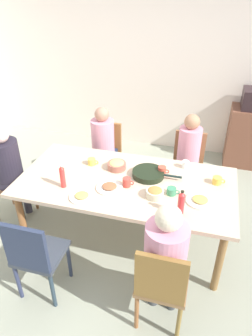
# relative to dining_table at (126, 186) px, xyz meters

# --- Properties ---
(ground_plane) EXTENTS (7.13, 7.13, 0.00)m
(ground_plane) POSITION_rel_dining_table_xyz_m (0.00, 0.00, -0.69)
(ground_plane) COLOR gray
(wall_back) EXTENTS (6.18, 0.12, 2.60)m
(wall_back) POSITION_rel_dining_table_xyz_m (0.00, 2.36, 0.61)
(wall_back) COLOR silver
(wall_back) RESTS_ON ground_plane
(dining_table) EXTENTS (2.18, 1.10, 0.76)m
(dining_table) POSITION_rel_dining_table_xyz_m (0.00, 0.00, 0.00)
(dining_table) COLOR #D0B394
(dining_table) RESTS_ON ground_plane
(chair_0) EXTENTS (0.40, 0.40, 0.90)m
(chair_0) POSITION_rel_dining_table_xyz_m (0.54, 0.93, -0.18)
(chair_0) COLOR olive
(chair_0) RESTS_ON ground_plane
(person_0) EXTENTS (0.30, 0.30, 1.20)m
(person_0) POSITION_rel_dining_table_xyz_m (0.54, 0.84, 0.01)
(person_0) COLOR brown
(person_0) RESTS_ON ground_plane
(chair_1) EXTENTS (0.40, 0.40, 0.90)m
(chair_1) POSITION_rel_dining_table_xyz_m (-1.47, 0.00, -0.18)
(chair_1) COLOR brown
(chair_1) RESTS_ON ground_plane
(person_1) EXTENTS (0.32, 0.32, 1.18)m
(person_1) POSITION_rel_dining_table_xyz_m (-1.38, 0.00, 0.02)
(person_1) COLOR #363442
(person_1) RESTS_ON ground_plane
(chair_2) EXTENTS (0.40, 0.40, 0.90)m
(chair_2) POSITION_rel_dining_table_xyz_m (-0.54, -0.93, -0.18)
(chair_2) COLOR #363C48
(chair_2) RESTS_ON ground_plane
(chair_3) EXTENTS (0.40, 0.40, 0.90)m
(chair_3) POSITION_rel_dining_table_xyz_m (0.54, -0.93, -0.18)
(chair_3) COLOR olive
(chair_3) RESTS_ON ground_plane
(person_3) EXTENTS (0.32, 0.32, 1.20)m
(person_3) POSITION_rel_dining_table_xyz_m (0.54, -0.84, 0.03)
(person_3) COLOR #3E4146
(person_3) RESTS_ON ground_plane
(chair_4) EXTENTS (0.40, 0.40, 0.90)m
(chair_4) POSITION_rel_dining_table_xyz_m (-0.54, 0.93, -0.18)
(chair_4) COLOR #895B41
(chair_4) RESTS_ON ground_plane
(person_4) EXTENTS (0.30, 0.30, 1.17)m
(person_4) POSITION_rel_dining_table_xyz_m (-0.54, 0.84, 0.01)
(person_4) COLOR #25394E
(person_4) RESTS_ON ground_plane
(plate_0) EXTENTS (0.26, 0.26, 0.04)m
(plate_0) POSITION_rel_dining_table_xyz_m (-0.12, -0.17, 0.08)
(plate_0) COLOR silver
(plate_0) RESTS_ON dining_table
(plate_1) EXTENTS (0.26, 0.26, 0.04)m
(plate_1) POSITION_rel_dining_table_xyz_m (0.75, -0.15, 0.08)
(plate_1) COLOR silver
(plate_1) RESTS_ON dining_table
(plate_2) EXTENTS (0.24, 0.24, 0.04)m
(plate_2) POSITION_rel_dining_table_xyz_m (-0.32, -0.38, 0.08)
(plate_2) COLOR white
(plate_2) RESTS_ON dining_table
(bowl_0) EXTENTS (0.17, 0.17, 0.09)m
(bowl_0) POSITION_rel_dining_table_xyz_m (0.33, -0.19, 0.11)
(bowl_0) COLOR beige
(bowl_0) RESTS_ON dining_table
(bowl_1) EXTENTS (0.20, 0.20, 0.09)m
(bowl_1) POSITION_rel_dining_table_xyz_m (-0.16, 0.19, 0.11)
(bowl_1) COLOR #A15F4E
(bowl_1) RESTS_ON dining_table
(serving_pan) EXTENTS (0.51, 0.33, 0.06)m
(serving_pan) POSITION_rel_dining_table_xyz_m (0.20, 0.14, 0.10)
(serving_pan) COLOR black
(serving_pan) RESTS_ON dining_table
(cup_0) EXTENTS (0.11, 0.07, 0.08)m
(cup_0) POSITION_rel_dining_table_xyz_m (0.55, 0.41, 0.11)
(cup_0) COLOR white
(cup_0) RESTS_ON dining_table
(cup_1) EXTENTS (0.12, 0.08, 0.09)m
(cup_1) POSITION_rel_dining_table_xyz_m (0.33, 0.21, 0.12)
(cup_1) COLOR #D04B37
(cup_1) RESTS_ON dining_table
(cup_2) EXTENTS (0.12, 0.08, 0.09)m
(cup_2) POSITION_rel_dining_table_xyz_m (0.03, -0.09, 0.11)
(cup_2) COLOR #CF4337
(cup_2) RESTS_ON dining_table
(cup_3) EXTENTS (0.12, 0.09, 0.07)m
(cup_3) POSITION_rel_dining_table_xyz_m (-0.44, 0.20, 0.10)
(cup_3) COLOR #E6C34C
(cup_3) RESTS_ON dining_table
(cup_4) EXTENTS (0.13, 0.09, 0.07)m
(cup_4) POSITION_rel_dining_table_xyz_m (0.89, 0.20, 0.10)
(cup_4) COLOR #E8BC45
(cup_4) RESTS_ON dining_table
(cup_5) EXTENTS (0.12, 0.09, 0.07)m
(cup_5) POSITION_rel_dining_table_xyz_m (0.48, -0.10, 0.10)
(cup_5) COLOR #3D865F
(cup_5) RESTS_ON dining_table
(bottle_0) EXTENTS (0.05, 0.05, 0.25)m
(bottle_0) POSITION_rel_dining_table_xyz_m (-0.56, -0.27, 0.19)
(bottle_0) COLOR red
(bottle_0) RESTS_ON dining_table
(bottle_1) EXTENTS (0.06, 0.06, 0.25)m
(bottle_1) POSITION_rel_dining_table_xyz_m (0.59, -0.38, 0.19)
(bottle_1) COLOR red
(bottle_1) RESTS_ON dining_table
(side_cabinet) EXTENTS (0.70, 0.44, 0.90)m
(side_cabinet) POSITION_rel_dining_table_xyz_m (1.39, 2.06, -0.24)
(side_cabinet) COLOR brown
(side_cabinet) RESTS_ON ground_plane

